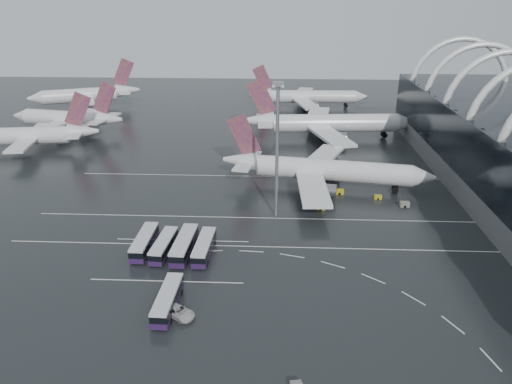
{
  "coord_description": "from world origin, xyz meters",
  "views": [
    {
      "loc": [
        -4.03,
        -92.98,
        48.93
      ],
      "look_at": [
        -8.96,
        10.7,
        7.0
      ],
      "focal_mm": 35.0,
      "sensor_mm": 36.0,
      "label": 1
    }
  ],
  "objects_px": {
    "jet_remote_mid": "(69,119)",
    "gse_cart_belly_d": "(405,204)",
    "bus_row_near_c": "(184,245)",
    "van_curve_a": "(178,311)",
    "airliner_main": "(322,170)",
    "gse_cart_belly_e": "(339,192)",
    "bus_row_far_c": "(168,300)",
    "jet_remote_far": "(87,95)",
    "gse_cart_belly_c": "(321,207)",
    "jet_remote_west": "(34,136)",
    "bus_row_near_a": "(144,242)",
    "floodlight_mast": "(277,135)",
    "gse_cart_belly_a": "(378,197)",
    "airliner_gate_b": "(327,124)",
    "airliner_gate_c": "(307,97)",
    "bus_row_near_d": "(204,247)",
    "bus_row_near_b": "(164,245)"
  },
  "relations": [
    {
      "from": "airliner_main",
      "to": "gse_cart_belly_e",
      "type": "height_order",
      "value": "airliner_main"
    },
    {
      "from": "gse_cart_belly_e",
      "to": "gse_cart_belly_c",
      "type": "bearing_deg",
      "value": -118.26
    },
    {
      "from": "bus_row_near_a",
      "to": "jet_remote_mid",
      "type": "bearing_deg",
      "value": 30.17
    },
    {
      "from": "airliner_gate_b",
      "to": "van_curve_a",
      "type": "bearing_deg",
      "value": -111.35
    },
    {
      "from": "bus_row_near_a",
      "to": "bus_row_near_c",
      "type": "height_order",
      "value": "bus_row_near_c"
    },
    {
      "from": "jet_remote_mid",
      "to": "bus_row_near_d",
      "type": "distance_m",
      "value": 109.85
    },
    {
      "from": "gse_cart_belly_e",
      "to": "airliner_gate_b",
      "type": "bearing_deg",
      "value": 89.12
    },
    {
      "from": "airliner_gate_b",
      "to": "bus_row_far_c",
      "type": "relative_size",
      "value": 4.92
    },
    {
      "from": "bus_row_near_b",
      "to": "airliner_gate_b",
      "type": "bearing_deg",
      "value": -20.6
    },
    {
      "from": "airliner_gate_c",
      "to": "jet_remote_west",
      "type": "distance_m",
      "value": 115.74
    },
    {
      "from": "bus_row_far_c",
      "to": "van_curve_a",
      "type": "height_order",
      "value": "bus_row_far_c"
    },
    {
      "from": "bus_row_near_c",
      "to": "van_curve_a",
      "type": "relative_size",
      "value": 2.22
    },
    {
      "from": "airliner_main",
      "to": "jet_remote_far",
      "type": "distance_m",
      "value": 136.3
    },
    {
      "from": "bus_row_near_c",
      "to": "gse_cart_belly_d",
      "type": "xyz_separation_m",
      "value": [
        49.5,
        25.69,
        -1.22
      ]
    },
    {
      "from": "bus_row_near_d",
      "to": "gse_cart_belly_c",
      "type": "height_order",
      "value": "bus_row_near_d"
    },
    {
      "from": "airliner_gate_b",
      "to": "gse_cart_belly_e",
      "type": "xyz_separation_m",
      "value": [
        -0.81,
        -52.66,
        -4.75
      ]
    },
    {
      "from": "airliner_gate_b",
      "to": "bus_row_near_c",
      "type": "xyz_separation_m",
      "value": [
        -35.28,
        -85.92,
        -3.53
      ]
    },
    {
      "from": "jet_remote_west",
      "to": "jet_remote_far",
      "type": "relative_size",
      "value": 0.94
    },
    {
      "from": "gse_cart_belly_a",
      "to": "van_curve_a",
      "type": "bearing_deg",
      "value": -128.92
    },
    {
      "from": "jet_remote_far",
      "to": "gse_cart_belly_a",
      "type": "bearing_deg",
      "value": 115.0
    },
    {
      "from": "airliner_main",
      "to": "jet_remote_west",
      "type": "bearing_deg",
      "value": 172.2
    },
    {
      "from": "jet_remote_west",
      "to": "bus_row_near_a",
      "type": "relative_size",
      "value": 3.39
    },
    {
      "from": "airliner_gate_c",
      "to": "jet_remote_west",
      "type": "height_order",
      "value": "jet_remote_west"
    },
    {
      "from": "floodlight_mast",
      "to": "gse_cart_belly_e",
      "type": "xyz_separation_m",
      "value": [
        16.3,
        14.47,
        -18.96
      ]
    },
    {
      "from": "bus_row_near_b",
      "to": "gse_cart_belly_c",
      "type": "height_order",
      "value": "bus_row_near_b"
    },
    {
      "from": "bus_row_far_c",
      "to": "bus_row_near_c",
      "type": "bearing_deg",
      "value": 3.38
    },
    {
      "from": "bus_row_near_a",
      "to": "bus_row_near_b",
      "type": "distance_m",
      "value": 4.32
    },
    {
      "from": "jet_remote_far",
      "to": "floodlight_mast",
      "type": "relative_size",
      "value": 1.51
    },
    {
      "from": "jet_remote_far",
      "to": "gse_cart_belly_c",
      "type": "xyz_separation_m",
      "value": [
        96.91,
        -109.67,
        -4.94
      ]
    },
    {
      "from": "van_curve_a",
      "to": "airliner_gate_b",
      "type": "bearing_deg",
      "value": 17.57
    },
    {
      "from": "airliner_main",
      "to": "bus_row_far_c",
      "type": "distance_m",
      "value": 63.98
    },
    {
      "from": "airliner_main",
      "to": "bus_row_near_b",
      "type": "bearing_deg",
      "value": -122.19
    },
    {
      "from": "airliner_main",
      "to": "gse_cart_belly_c",
      "type": "distance_m",
      "value": 15.6
    },
    {
      "from": "jet_remote_far",
      "to": "bus_row_near_d",
      "type": "relative_size",
      "value": 3.68
    },
    {
      "from": "jet_remote_mid",
      "to": "van_curve_a",
      "type": "relative_size",
      "value": 7.29
    },
    {
      "from": "airliner_main",
      "to": "gse_cart_belly_d",
      "type": "relative_size",
      "value": 24.56
    },
    {
      "from": "bus_row_near_c",
      "to": "gse_cart_belly_d",
      "type": "relative_size",
      "value": 6.01
    },
    {
      "from": "jet_remote_far",
      "to": "gse_cart_belly_a",
      "type": "xyz_separation_m",
      "value": [
        111.82,
        -102.39,
        -4.95
      ]
    },
    {
      "from": "bus_row_near_c",
      "to": "bus_row_far_c",
      "type": "height_order",
      "value": "bus_row_near_c"
    },
    {
      "from": "bus_row_far_c",
      "to": "gse_cart_belly_a",
      "type": "bearing_deg",
      "value": -39.99
    },
    {
      "from": "airliner_gate_b",
      "to": "airliner_gate_c",
      "type": "bearing_deg",
      "value": 90.9
    },
    {
      "from": "jet_remote_mid",
      "to": "gse_cart_belly_d",
      "type": "bearing_deg",
      "value": 160.68
    },
    {
      "from": "airliner_gate_b",
      "to": "gse_cart_belly_d",
      "type": "height_order",
      "value": "airliner_gate_b"
    },
    {
      "from": "gse_cart_belly_e",
      "to": "bus_row_far_c",
      "type": "bearing_deg",
      "value": -123.0
    },
    {
      "from": "airliner_main",
      "to": "van_curve_a",
      "type": "height_order",
      "value": "airliner_main"
    },
    {
      "from": "van_curve_a",
      "to": "airliner_main",
      "type": "bearing_deg",
      "value": 9.56
    },
    {
      "from": "airliner_gate_b",
      "to": "gse_cart_belly_a",
      "type": "xyz_separation_m",
      "value": [
        8.57,
        -55.64,
        -4.85
      ]
    },
    {
      "from": "jet_remote_mid",
      "to": "gse_cart_belly_a",
      "type": "bearing_deg",
      "value": 161.21
    },
    {
      "from": "airliner_gate_c",
      "to": "gse_cart_belly_c",
      "type": "height_order",
      "value": "airliner_gate_c"
    },
    {
      "from": "airliner_gate_b",
      "to": "bus_row_near_c",
      "type": "relative_size",
      "value": 4.5
    }
  ]
}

